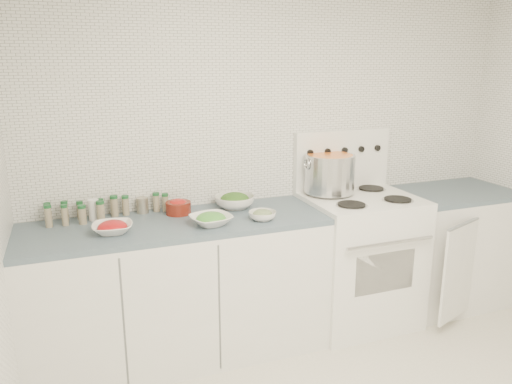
# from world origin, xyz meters

# --- Properties ---
(room_walls) EXTENTS (3.54, 3.04, 2.52)m
(room_walls) POSITION_xyz_m (0.00, 0.00, 1.56)
(room_walls) COLOR white
(room_walls) RESTS_ON ground
(counter_left) EXTENTS (1.85, 0.62, 0.90)m
(counter_left) POSITION_xyz_m (-0.82, 1.19, 0.45)
(counter_left) COLOR white
(counter_left) RESTS_ON ground
(stove) EXTENTS (0.76, 0.70, 1.36)m
(stove) POSITION_xyz_m (0.48, 1.19, 0.50)
(stove) COLOR white
(stove) RESTS_ON ground
(counter_right) EXTENTS (0.89, 0.77, 0.90)m
(counter_right) POSITION_xyz_m (1.30, 1.19, 0.45)
(counter_right) COLOR white
(counter_right) RESTS_ON ground
(stock_pot) EXTENTS (0.37, 0.35, 0.27)m
(stock_pot) POSITION_xyz_m (0.31, 1.34, 1.09)
(stock_pot) COLOR silver
(stock_pot) RESTS_ON stove
(bowl_tomato) EXTENTS (0.25, 0.25, 0.08)m
(bowl_tomato) POSITION_xyz_m (-1.20, 1.12, 0.93)
(bowl_tomato) COLOR white
(bowl_tomato) RESTS_ON counter_left
(bowl_snowpea) EXTENTS (0.29, 0.29, 0.08)m
(bowl_snowpea) POSITION_xyz_m (-0.64, 1.06, 0.93)
(bowl_snowpea) COLOR white
(bowl_snowpea) RESTS_ON counter_left
(bowl_broccoli) EXTENTS (0.35, 0.35, 0.11)m
(bowl_broccoli) POSITION_xyz_m (-0.39, 1.35, 0.95)
(bowl_broccoli) COLOR white
(bowl_broccoli) RESTS_ON counter_left
(bowl_zucchini) EXTENTS (0.21, 0.21, 0.07)m
(bowl_zucchini) POSITION_xyz_m (-0.32, 1.04, 0.93)
(bowl_zucchini) COLOR white
(bowl_zucchini) RESTS_ON counter_left
(bowl_pepper) EXTENTS (0.16, 0.16, 0.10)m
(bowl_pepper) POSITION_xyz_m (-0.78, 1.35, 0.95)
(bowl_pepper) COLOR #621B10
(bowl_pepper) RESTS_ON counter_left
(salt_canister) EXTENTS (0.08, 0.08, 0.13)m
(salt_canister) POSITION_xyz_m (-1.29, 1.40, 0.97)
(salt_canister) COLOR white
(salt_canister) RESTS_ON counter_left
(tin_can) EXTENTS (0.08, 0.08, 0.10)m
(tin_can) POSITION_xyz_m (-0.99, 1.45, 0.95)
(tin_can) COLOR gray
(tin_can) RESTS_ON counter_left
(spice_cluster) EXTENTS (0.75, 0.15, 0.14)m
(spice_cluster) POSITION_xyz_m (-1.26, 1.41, 0.96)
(spice_cluster) COLOR gray
(spice_cluster) RESTS_ON counter_left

